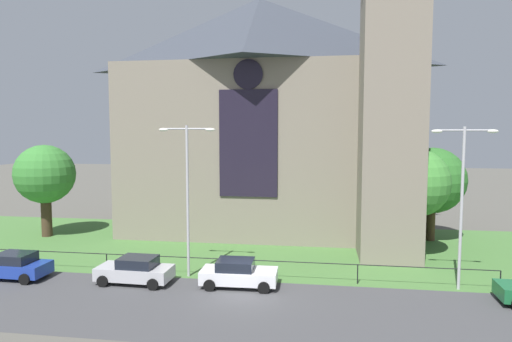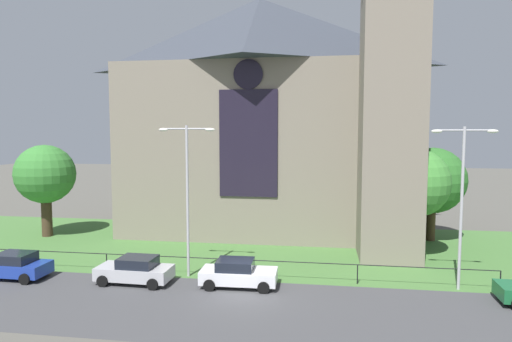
{
  "view_description": "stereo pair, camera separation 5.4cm",
  "coord_description": "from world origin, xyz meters",
  "px_view_note": "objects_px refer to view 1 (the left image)",
  "views": [
    {
      "loc": [
        3.92,
        -22.53,
        8.52
      ],
      "look_at": [
        -0.61,
        8.0,
        5.84
      ],
      "focal_mm": 31.21,
      "sensor_mm": 36.0,
      "label": 1
    },
    {
      "loc": [
        3.98,
        -22.52,
        8.52
      ],
      "look_at": [
        -0.61,
        8.0,
        5.84
      ],
      "focal_mm": 31.21,
      "sensor_mm": 36.0,
      "label": 2
    }
  ],
  "objects_px": {
    "tree_right_far": "(432,181)",
    "church_building": "(267,112)",
    "streetlamp_near": "(187,182)",
    "parked_car_silver": "(135,270)",
    "tree_left_far": "(45,175)",
    "tree_right_near": "(415,183)",
    "parked_car_blue": "(13,266)",
    "parked_car_white": "(238,273)",
    "streetlamp_far": "(462,188)"
  },
  "relations": [
    {
      "from": "church_building",
      "to": "parked_car_white",
      "type": "bearing_deg",
      "value": -89.3
    },
    {
      "from": "streetlamp_near",
      "to": "streetlamp_far",
      "type": "height_order",
      "value": "streetlamp_near"
    },
    {
      "from": "tree_right_near",
      "to": "parked_car_blue",
      "type": "xyz_separation_m",
      "value": [
        -24.09,
        -8.26,
        -4.35
      ]
    },
    {
      "from": "tree_right_near",
      "to": "parked_car_white",
      "type": "height_order",
      "value": "tree_right_near"
    },
    {
      "from": "parked_car_silver",
      "to": "parked_car_white",
      "type": "height_order",
      "value": "same"
    },
    {
      "from": "church_building",
      "to": "parked_car_white",
      "type": "distance_m",
      "value": 17.44
    },
    {
      "from": "tree_left_far",
      "to": "parked_car_white",
      "type": "relative_size",
      "value": 1.77
    },
    {
      "from": "church_building",
      "to": "tree_right_far",
      "type": "distance_m",
      "value": 14.49
    },
    {
      "from": "parked_car_white",
      "to": "tree_right_far",
      "type": "bearing_deg",
      "value": 42.7
    },
    {
      "from": "parked_car_white",
      "to": "tree_right_near",
      "type": "bearing_deg",
      "value": 34.09
    },
    {
      "from": "church_building",
      "to": "streetlamp_near",
      "type": "height_order",
      "value": "church_building"
    },
    {
      "from": "tree_right_far",
      "to": "church_building",
      "type": "bearing_deg",
      "value": 171.83
    },
    {
      "from": "tree_left_far",
      "to": "parked_car_silver",
      "type": "bearing_deg",
      "value": -39.39
    },
    {
      "from": "tree_right_near",
      "to": "parked_car_white",
      "type": "xyz_separation_m",
      "value": [
        -10.79,
        -7.7,
        -4.35
      ]
    },
    {
      "from": "parked_car_white",
      "to": "tree_left_far",
      "type": "bearing_deg",
      "value": 150.45
    },
    {
      "from": "streetlamp_near",
      "to": "parked_car_blue",
      "type": "relative_size",
      "value": 2.11
    },
    {
      "from": "parked_car_white",
      "to": "parked_car_blue",
      "type": "bearing_deg",
      "value": -179.03
    },
    {
      "from": "streetlamp_far",
      "to": "parked_car_white",
      "type": "xyz_separation_m",
      "value": [
        -11.95,
        -1.32,
        -4.82
      ]
    },
    {
      "from": "streetlamp_near",
      "to": "parked_car_white",
      "type": "relative_size",
      "value": 2.1
    },
    {
      "from": "parked_car_blue",
      "to": "parked_car_white",
      "type": "height_order",
      "value": "same"
    },
    {
      "from": "tree_right_far",
      "to": "tree_right_near",
      "type": "bearing_deg",
      "value": -114.7
    },
    {
      "from": "parked_car_blue",
      "to": "streetlamp_far",
      "type": "bearing_deg",
      "value": -174.68
    },
    {
      "from": "tree_right_far",
      "to": "streetlamp_far",
      "type": "bearing_deg",
      "value": -95.7
    },
    {
      "from": "tree_right_near",
      "to": "streetlamp_near",
      "type": "distance_m",
      "value": 15.43
    },
    {
      "from": "tree_left_far",
      "to": "streetlamp_near",
      "type": "relative_size",
      "value": 0.84
    },
    {
      "from": "tree_right_far",
      "to": "parked_car_silver",
      "type": "relative_size",
      "value": 1.73
    },
    {
      "from": "church_building",
      "to": "tree_left_far",
      "type": "distance_m",
      "value": 19.1
    },
    {
      "from": "parked_car_silver",
      "to": "tree_left_far",
      "type": "bearing_deg",
      "value": -37.67
    },
    {
      "from": "tree_left_far",
      "to": "parked_car_blue",
      "type": "height_order",
      "value": "tree_left_far"
    },
    {
      "from": "tree_right_far",
      "to": "tree_left_far",
      "type": "bearing_deg",
      "value": -174.15
    },
    {
      "from": "tree_left_far",
      "to": "streetlamp_far",
      "type": "bearing_deg",
      "value": -15.4
    },
    {
      "from": "tree_right_near",
      "to": "tree_right_far",
      "type": "relative_size",
      "value": 1.01
    },
    {
      "from": "tree_left_far",
      "to": "parked_car_white",
      "type": "distance_m",
      "value": 20.69
    },
    {
      "from": "parked_car_blue",
      "to": "parked_car_white",
      "type": "xyz_separation_m",
      "value": [
        13.31,
        0.56,
        0.0
      ]
    },
    {
      "from": "tree_right_far",
      "to": "tree_left_far",
      "type": "xyz_separation_m",
      "value": [
        -30.93,
        -3.17,
        0.32
      ]
    },
    {
      "from": "streetlamp_far",
      "to": "parked_car_silver",
      "type": "distance_m",
      "value": 18.53
    },
    {
      "from": "parked_car_blue",
      "to": "parked_car_silver",
      "type": "relative_size",
      "value": 1.0
    },
    {
      "from": "tree_left_far",
      "to": "streetlamp_near",
      "type": "bearing_deg",
      "value": -29.36
    },
    {
      "from": "tree_left_far",
      "to": "tree_right_far",
      "type": "bearing_deg",
      "value": 5.85
    },
    {
      "from": "church_building",
      "to": "tree_left_far",
      "type": "xyz_separation_m",
      "value": [
        -17.67,
        -5.07,
        -5.2
      ]
    },
    {
      "from": "church_building",
      "to": "parked_car_blue",
      "type": "bearing_deg",
      "value": -130.88
    },
    {
      "from": "streetlamp_near",
      "to": "streetlamp_far",
      "type": "bearing_deg",
      "value": 0.0
    },
    {
      "from": "tree_right_near",
      "to": "parked_car_blue",
      "type": "distance_m",
      "value": 25.84
    },
    {
      "from": "tree_right_far",
      "to": "streetlamp_near",
      "type": "xyz_separation_m",
      "value": [
        -16.34,
        -11.38,
        0.87
      ]
    },
    {
      "from": "tree_right_far",
      "to": "parked_car_white",
      "type": "relative_size",
      "value": 1.73
    },
    {
      "from": "tree_right_far",
      "to": "parked_car_silver",
      "type": "bearing_deg",
      "value": -145.54
    },
    {
      "from": "tree_right_far",
      "to": "parked_car_blue",
      "type": "xyz_separation_m",
      "value": [
        -26.39,
        -13.26,
        -4.01
      ]
    },
    {
      "from": "parked_car_silver",
      "to": "streetlamp_near",
      "type": "bearing_deg",
      "value": -146.32
    },
    {
      "from": "streetlamp_near",
      "to": "parked_car_silver",
      "type": "bearing_deg",
      "value": -148.03
    },
    {
      "from": "tree_right_far",
      "to": "parked_car_silver",
      "type": "distance_m",
      "value": 23.33
    }
  ]
}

